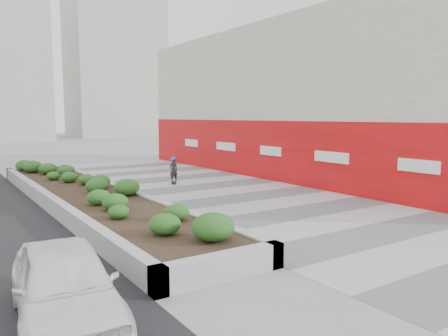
% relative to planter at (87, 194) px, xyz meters
% --- Properties ---
extents(ground, '(160.00, 160.00, 0.00)m').
position_rel_planter_xyz_m(ground, '(5.50, -7.00, -0.42)').
color(ground, gray).
rests_on(ground, ground).
extents(walkway, '(8.00, 36.00, 0.01)m').
position_rel_planter_xyz_m(walkway, '(5.50, -4.00, -0.41)').
color(walkway, '#A8A8AD').
rests_on(walkway, ground).
extents(building, '(6.04, 24.08, 8.00)m').
position_rel_planter_xyz_m(building, '(12.48, 1.98, 3.56)').
color(building, '#BFB3A3').
rests_on(building, ground).
extents(planter, '(3.00, 18.00, 0.90)m').
position_rel_planter_xyz_m(planter, '(0.00, 0.00, 0.00)').
color(planter, '#9E9EA0').
rests_on(planter, ground).
extents(distant_bldg_north_r, '(14.00, 10.00, 24.00)m').
position_rel_planter_xyz_m(distant_bldg_north_r, '(20.50, 53.00, 11.58)').
color(distant_bldg_north_r, '#ADAAA3').
rests_on(distant_bldg_north_r, ground).
extents(manhole_cover, '(0.44, 0.44, 0.01)m').
position_rel_planter_xyz_m(manhole_cover, '(6.00, -4.00, -0.42)').
color(manhole_cover, '#595654').
rests_on(manhole_cover, ground).
extents(skateboarder, '(0.47, 0.74, 1.31)m').
position_rel_planter_xyz_m(skateboarder, '(4.92, 2.75, 0.25)').
color(skateboarder, beige).
rests_on(skateboarder, ground).
extents(car_white, '(1.87, 3.82, 1.25)m').
position_rel_planter_xyz_m(car_white, '(-3.00, -9.00, 0.21)').
color(car_white, white).
rests_on(car_white, ground).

